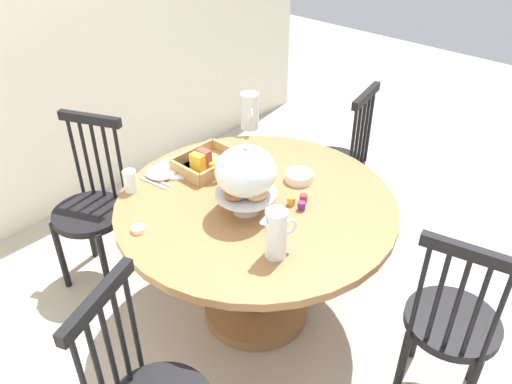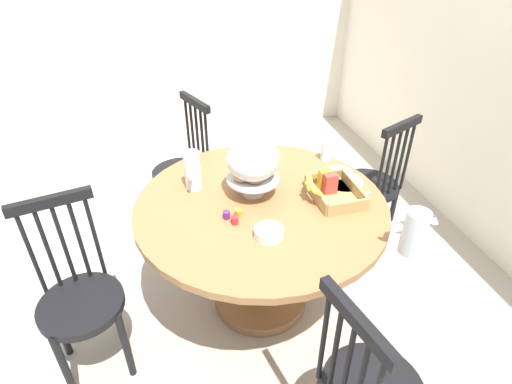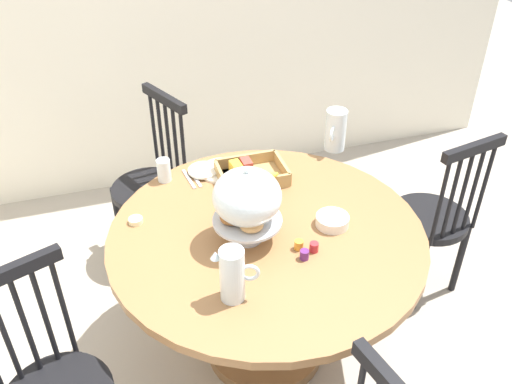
# 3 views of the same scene
# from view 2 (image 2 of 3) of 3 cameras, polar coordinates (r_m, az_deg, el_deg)

# --- Properties ---
(ground_plane) EXTENTS (10.00, 10.00, 0.00)m
(ground_plane) POSITION_cam_2_polar(r_m,az_deg,el_deg) (2.72, -3.23, -13.39)
(ground_plane) COLOR #A89E8E
(wall_left) EXTENTS (0.06, 4.32, 2.60)m
(wall_left) POSITION_cam_2_polar(r_m,az_deg,el_deg) (4.37, -6.25, 24.39)
(wall_left) COLOR silver
(wall_left) RESTS_ON ground_plane
(dining_table) EXTENTS (1.32, 1.32, 0.74)m
(dining_table) POSITION_cam_2_polar(r_m,az_deg,el_deg) (2.29, 0.65, -5.29)
(dining_table) COLOR olive
(dining_table) RESTS_ON ground_plane
(windsor_chair_near_window) EXTENTS (0.41, 0.41, 0.97)m
(windsor_chair_near_window) POSITION_cam_2_polar(r_m,az_deg,el_deg) (2.22, -22.90, -13.57)
(windsor_chair_near_window) COLOR black
(windsor_chair_near_window) RESTS_ON ground_plane
(windsor_chair_facing_door) EXTENTS (0.44, 0.44, 0.97)m
(windsor_chair_facing_door) POSITION_cam_2_polar(r_m,az_deg,el_deg) (2.94, 15.48, 0.69)
(windsor_chair_facing_door) COLOR black
(windsor_chair_facing_door) RESTS_ON ground_plane
(windsor_chair_far_side) EXTENTS (0.43, 0.43, 0.97)m
(windsor_chair_far_side) POSITION_cam_2_polar(r_m,az_deg,el_deg) (3.04, -9.88, 2.74)
(windsor_chair_far_side) COLOR black
(windsor_chair_far_side) RESTS_ON ground_plane
(pastry_stand_with_dome) EXTENTS (0.28, 0.28, 0.34)m
(pastry_stand_with_dome) POSITION_cam_2_polar(r_m,az_deg,el_deg) (2.14, -0.42, 4.17)
(pastry_stand_with_dome) COLOR silver
(pastry_stand_with_dome) RESTS_ON dining_table
(orange_juice_pitcher) EXTENTS (0.17, 0.09, 0.22)m
(orange_juice_pitcher) POSITION_cam_2_polar(r_m,az_deg,el_deg) (2.27, -8.63, 2.72)
(orange_juice_pitcher) COLOR silver
(orange_juice_pitcher) RESTS_ON dining_table
(milk_pitcher) EXTENTS (0.14, 0.16, 0.22)m
(milk_pitcher) POSITION_cam_2_polar(r_m,az_deg,el_deg) (1.94, 20.78, -5.42)
(milk_pitcher) COLOR silver
(milk_pitcher) RESTS_ON dining_table
(cereal_basket) EXTENTS (0.32, 0.30, 0.12)m
(cereal_basket) POSITION_cam_2_polar(r_m,az_deg,el_deg) (2.23, 10.15, 0.32)
(cereal_basket) COLOR tan
(cereal_basket) RESTS_ON dining_table
(china_plate_large) EXTENTS (0.22, 0.22, 0.01)m
(china_plate_large) POSITION_cam_2_polar(r_m,az_deg,el_deg) (2.38, 11.86, 1.35)
(china_plate_large) COLOR white
(china_plate_large) RESTS_ON dining_table
(china_plate_small) EXTENTS (0.15, 0.15, 0.01)m
(china_plate_small) POSITION_cam_2_polar(r_m,az_deg,el_deg) (2.45, 11.29, 2.69)
(china_plate_small) COLOR white
(china_plate_small) RESTS_ON china_plate_large
(cereal_bowl) EXTENTS (0.14, 0.14, 0.04)m
(cereal_bowl) POSITION_cam_2_polar(r_m,az_deg,el_deg) (1.94, 1.79, -5.57)
(cereal_bowl) COLOR white
(cereal_bowl) RESTS_ON dining_table
(drinking_glass) EXTENTS (0.06, 0.06, 0.11)m
(drinking_glass) POSITION_cam_2_polar(r_m,az_deg,el_deg) (2.58, 9.57, 5.49)
(drinking_glass) COLOR silver
(drinking_glass) RESTS_ON dining_table
(butter_dish) EXTENTS (0.06, 0.06, 0.02)m
(butter_dish) POSITION_cam_2_polar(r_m,az_deg,el_deg) (2.64, 2.34, 5.67)
(butter_dish) COLOR beige
(butter_dish) RESTS_ON dining_table
(jam_jar_strawberry) EXTENTS (0.04, 0.04, 0.04)m
(jam_jar_strawberry) POSITION_cam_2_polar(r_m,az_deg,el_deg) (2.02, -2.90, -3.87)
(jam_jar_strawberry) COLOR #B7282D
(jam_jar_strawberry) RESTS_ON dining_table
(jam_jar_apricot) EXTENTS (0.04, 0.04, 0.04)m
(jam_jar_apricot) POSITION_cam_2_polar(r_m,az_deg,el_deg) (2.07, -2.40, -2.89)
(jam_jar_apricot) COLOR orange
(jam_jar_apricot) RESTS_ON dining_table
(jam_jar_grape) EXTENTS (0.04, 0.04, 0.04)m
(jam_jar_grape) POSITION_cam_2_polar(r_m,az_deg,el_deg) (2.06, -4.05, -3.14)
(jam_jar_grape) COLOR #5B2366
(jam_jar_grape) RESTS_ON dining_table
(table_knife) EXTENTS (0.03, 0.17, 0.01)m
(table_knife) POSITION_cam_2_polar(r_m,az_deg,el_deg) (2.48, 10.15, 2.90)
(table_knife) COLOR silver
(table_knife) RESTS_ON dining_table
(dinner_fork) EXTENTS (0.03, 0.17, 0.01)m
(dinner_fork) POSITION_cam_2_polar(r_m,az_deg,el_deg) (2.50, 9.80, 3.23)
(dinner_fork) COLOR silver
(dinner_fork) RESTS_ON dining_table
(soup_spoon) EXTENTS (0.03, 0.17, 0.01)m
(soup_spoon) POSITION_cam_2_polar(r_m,az_deg,el_deg) (2.29, 13.70, -0.46)
(soup_spoon) COLOR silver
(soup_spoon) RESTS_ON dining_table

